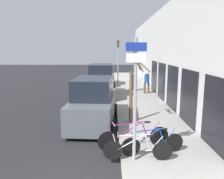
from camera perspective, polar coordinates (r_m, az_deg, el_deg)
The scene contains 14 objects.
ground_plane at distance 15.24m, azimuth -2.79°, elevation -3.18°, with size 80.00×80.00×0.00m, color black.
sidewalk_curb at distance 18.05m, azimuth 5.91°, elevation -0.88°, with size 3.20×32.00×0.15m.
building_facade at distance 17.89m, azimuth 11.77°, elevation 8.99°, with size 0.23×32.00×6.50m.
signpost at distance 6.47m, azimuth 6.00°, elevation -1.54°, with size 0.60×0.12×3.74m.
bicycle_0 at distance 7.02m, azimuth 6.67°, elevation -15.17°, with size 2.15×0.44×0.86m.
bicycle_1 at distance 7.46m, azimuth 10.59°, elevation -13.61°, with size 2.11×0.60×0.88m.
bicycle_2 at distance 7.76m, azimuth 5.79°, elevation -12.26°, with size 2.51×0.71×0.97m.
parked_car_0 at distance 10.57m, azimuth -4.80°, elevation -3.56°, with size 2.32×4.91×2.25m.
parked_car_1 at distance 16.37m, azimuth -2.87°, elevation 1.81°, with size 2.07×4.63×2.52m.
parked_car_2 at distance 21.71m, azimuth -2.39°, elevation 3.52°, with size 2.10×4.13×2.24m.
pedestrian_near at distance 18.55m, azimuth 5.92°, elevation 2.59°, with size 0.41×0.36×1.62m.
pedestrian_far at distance 17.42m, azimuth 9.01°, elevation 2.24°, with size 0.46×0.39×1.74m.
street_tree at distance 10.15m, azimuth 5.31°, elevation 0.22°, with size 0.88×1.17×3.61m.
traffic_light at distance 22.48m, azimuth 1.52°, elevation 8.93°, with size 0.20×0.30×4.50m.
Camera 1 is at (0.72, -3.62, 3.51)m, focal length 35.00 mm.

